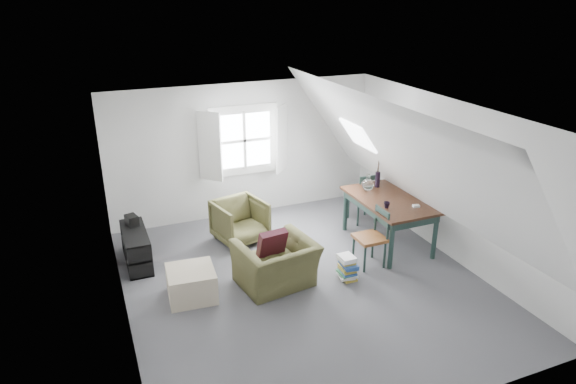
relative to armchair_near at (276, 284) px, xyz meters
name	(u,v)px	position (x,y,z in m)	size (l,w,h in m)	color
floor	(304,282)	(0.40, -0.10, 0.00)	(5.50, 5.50, 0.00)	#4C4C50
ceiling	(306,116)	(0.40, -0.10, 2.50)	(5.50, 5.50, 0.00)	white
wall_back	(244,150)	(0.40, 2.65, 1.25)	(5.00, 5.00, 0.00)	silver
wall_front	(427,313)	(0.40, -2.85, 1.25)	(5.00, 5.00, 0.00)	silver
wall_left	(117,235)	(-2.10, -0.10, 1.25)	(5.50, 5.50, 0.00)	silver
wall_right	(451,180)	(2.90, -0.10, 1.25)	(5.50, 5.50, 0.00)	silver
slope_left	(192,184)	(-1.15, -0.10, 1.78)	(5.50, 5.50, 0.00)	white
slope_right	(402,155)	(1.95, -0.10, 1.78)	(5.50, 5.50, 0.00)	white
dormer_window	(245,141)	(0.40, 2.58, 1.45)	(1.71, 0.35, 1.30)	white
skylight	(358,135)	(1.95, 1.20, 1.75)	(0.55, 0.75, 0.04)	white
armchair_near	(276,284)	(0.00, 0.00, 0.00)	(1.05, 0.92, 0.68)	#464523
armchair_far	(241,240)	(-0.05, 1.55, 0.00)	(0.78, 0.80, 0.73)	#464523
throw_pillow	(272,243)	(0.00, 0.15, 0.61)	(0.42, 0.12, 0.42)	#3C101A
ottoman	(191,284)	(-1.21, 0.15, 0.21)	(0.64, 0.64, 0.43)	tan
dining_table	(389,205)	(2.20, 0.51, 0.71)	(0.98, 1.64, 0.82)	black
demijohn	(368,184)	(2.05, 0.96, 0.94)	(0.21, 0.21, 0.29)	silver
vase_twigs	(378,179)	(2.30, 1.06, 0.97)	(0.09, 0.10, 0.68)	black
cup	(386,208)	(1.95, 0.21, 0.82)	(0.10, 0.10, 0.10)	black
paper_box	(416,206)	(2.40, 0.06, 0.84)	(0.11, 0.07, 0.04)	white
dining_chair_far	(364,196)	(2.28, 1.44, 0.50)	(0.45, 0.45, 0.95)	brown
dining_chair_near	(372,237)	(1.59, 0.00, 0.48)	(0.43, 0.43, 0.92)	brown
media_shelf	(137,250)	(-1.79, 1.40, 0.25)	(0.36, 1.07, 0.55)	black
electronics_box	(132,221)	(-1.79, 1.69, 0.62)	(0.16, 0.22, 0.18)	black
magazine_stack	(347,268)	(1.04, -0.25, 0.19)	(0.28, 0.33, 0.37)	#B29933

